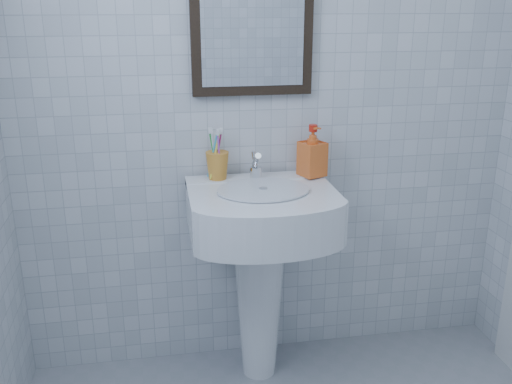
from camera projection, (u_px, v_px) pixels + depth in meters
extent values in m
cube|color=silver|center=(271.00, 91.00, 2.41)|extent=(2.20, 0.02, 2.50)
cone|color=white|center=(259.00, 299.00, 2.51)|extent=(0.23, 0.23, 0.74)
cube|color=white|center=(262.00, 210.00, 2.32)|extent=(0.59, 0.42, 0.18)
cube|color=white|center=(255.00, 180.00, 2.44)|extent=(0.59, 0.11, 0.03)
cylinder|color=silver|center=(263.00, 190.00, 2.26)|extent=(0.37, 0.37, 0.01)
cylinder|color=silver|center=(256.00, 173.00, 2.41)|extent=(0.05, 0.05, 0.05)
cylinder|color=silver|center=(256.00, 160.00, 2.37)|extent=(0.03, 0.10, 0.08)
cylinder|color=silver|center=(255.00, 162.00, 2.41)|extent=(0.03, 0.05, 0.09)
imported|color=#CD4714|center=(312.00, 151.00, 2.42)|extent=(0.13, 0.13, 0.22)
cube|color=black|center=(252.00, 18.00, 2.29)|extent=(0.50, 0.04, 0.62)
cube|color=white|center=(253.00, 18.00, 2.27)|extent=(0.42, 0.00, 0.54)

